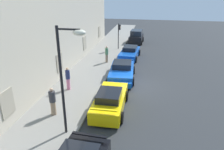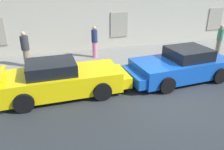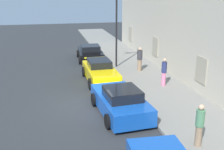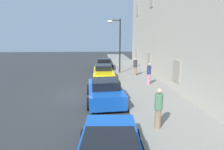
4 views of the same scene
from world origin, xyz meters
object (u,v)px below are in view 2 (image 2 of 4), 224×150
at_px(sportscar_white_middle, 178,66).
at_px(pedestrian_admiring, 95,41).
at_px(pedestrian_bystander, 220,39).
at_px(pedestrian_strolling, 26,49).
at_px(sportscar_yellow_flank, 66,79).

distance_m(sportscar_white_middle, pedestrian_admiring, 4.78).
height_order(pedestrian_admiring, pedestrian_bystander, pedestrian_admiring).
distance_m(sportscar_white_middle, pedestrian_bystander, 4.53).
relative_size(pedestrian_admiring, pedestrian_strolling, 0.99).
bearing_deg(pedestrian_bystander, pedestrian_strolling, 173.92).
bearing_deg(sportscar_white_middle, pedestrian_bystander, 28.46).
bearing_deg(pedestrian_bystander, sportscar_yellow_flank, -166.56).
relative_size(sportscar_white_middle, pedestrian_bystander, 2.80).
distance_m(sportscar_yellow_flank, sportscar_white_middle, 4.99).
relative_size(sportscar_yellow_flank, pedestrian_strolling, 2.77).
bearing_deg(pedestrian_strolling, sportscar_yellow_flank, -63.84).
height_order(sportscar_white_middle, pedestrian_admiring, pedestrian_admiring).
relative_size(sportscar_white_middle, pedestrian_admiring, 2.74).
bearing_deg(pedestrian_strolling, sportscar_white_middle, -26.40).
bearing_deg(sportscar_yellow_flank, pedestrian_admiring, 61.72).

